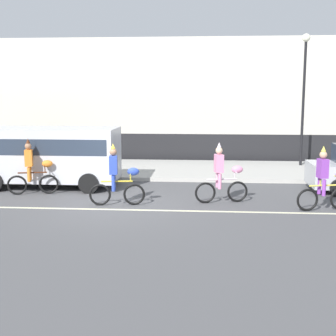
% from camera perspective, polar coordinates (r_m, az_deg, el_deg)
% --- Properties ---
extents(ground_plane, '(80.00, 80.00, 0.00)m').
position_cam_1_polar(ground_plane, '(14.56, -6.73, -4.56)').
color(ground_plane, '#4C4C4F').
extents(road_centre_line, '(36.00, 0.14, 0.01)m').
position_cam_1_polar(road_centre_line, '(14.08, -7.12, -5.03)').
color(road_centre_line, beige).
rests_on(road_centre_line, ground).
extents(sidewalk_curb, '(60.00, 5.00, 0.15)m').
position_cam_1_polar(sidewalk_curb, '(20.84, -3.31, -0.14)').
color(sidewalk_curb, '#ADAAA3').
rests_on(sidewalk_curb, ground).
extents(fence_line, '(40.00, 0.08, 1.40)m').
position_cam_1_polar(fence_line, '(23.60, -2.38, 2.50)').
color(fence_line, black).
rests_on(fence_line, ground).
extents(building_backdrop, '(28.00, 8.00, 6.65)m').
position_cam_1_polar(building_backdrop, '(31.94, 0.73, 8.97)').
color(building_backdrop, beige).
rests_on(building_backdrop, ground).
extents(parade_cyclist_orange, '(1.69, 0.57, 1.92)m').
position_cam_1_polar(parade_cyclist_orange, '(16.54, -16.16, -0.24)').
color(parade_cyclist_orange, black).
rests_on(parade_cyclist_orange, ground).
extents(parade_cyclist_cobalt, '(1.71, 0.51, 1.92)m').
position_cam_1_polar(parade_cyclist_cobalt, '(14.42, -6.20, -1.27)').
color(parade_cyclist_cobalt, black).
rests_on(parade_cyclist_cobalt, ground).
extents(parade_cyclist_pink, '(1.69, 0.58, 1.92)m').
position_cam_1_polar(parade_cyclist_pink, '(14.78, 6.62, -1.02)').
color(parade_cyclist_pink, black).
rests_on(parade_cyclist_pink, ground).
extents(parade_cyclist_purple, '(1.69, 0.59, 1.92)m').
position_cam_1_polar(parade_cyclist_purple, '(14.46, 18.65, -1.67)').
color(parade_cyclist_purple, black).
rests_on(parade_cyclist_purple, ground).
extents(parked_van_silver, '(5.00, 2.22, 2.18)m').
position_cam_1_polar(parked_van_silver, '(17.62, -14.07, 1.85)').
color(parked_van_silver, silver).
rests_on(parked_van_silver, ground).
extents(street_lamp_post, '(0.36, 0.36, 5.86)m').
position_cam_1_polar(street_lamp_post, '(22.08, 16.27, 10.23)').
color(street_lamp_post, black).
rests_on(street_lamp_post, sidewalk_curb).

